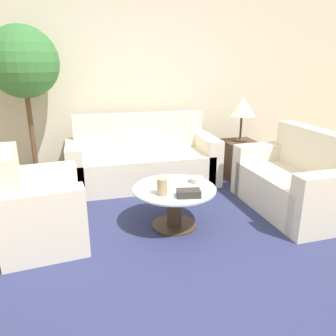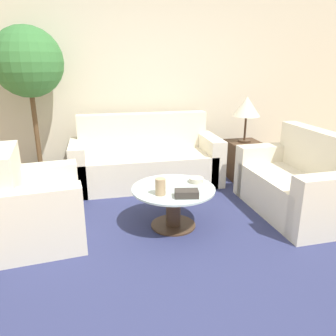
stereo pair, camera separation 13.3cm
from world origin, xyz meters
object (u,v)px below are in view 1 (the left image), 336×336
object	(u,v)px
armchair	(36,212)
potted_plant	(24,74)
coffee_table	(174,202)
book_stack	(189,193)
vase	(162,187)
sofa_main	(143,162)
loveseat	(294,184)
table_lamp	(242,107)
bowl	(196,180)

from	to	relation	value
armchair	potted_plant	xyz separation A→B (m)	(-0.14, 1.36, 1.17)
coffee_table	book_stack	size ratio (longest dim) A/B	3.52
coffee_table	book_stack	distance (m)	0.31
armchair	vase	world-z (taller)	armchair
sofa_main	vase	distance (m)	1.48
coffee_table	potted_plant	world-z (taller)	potted_plant
loveseat	potted_plant	bearing A→B (deg)	-116.70
table_lamp	vase	size ratio (longest dim) A/B	3.93
potted_plant	bowl	distance (m)	2.38
coffee_table	table_lamp	size ratio (longest dim) A/B	1.32
table_lamp	loveseat	bearing A→B (deg)	-85.93
sofa_main	armchair	world-z (taller)	sofa_main
sofa_main	table_lamp	world-z (taller)	table_lamp
sofa_main	bowl	bearing A→B (deg)	-74.38
bowl	loveseat	bearing A→B (deg)	-2.89
coffee_table	bowl	xyz separation A→B (m)	(0.27, 0.10, 0.17)
sofa_main	bowl	xyz separation A→B (m)	(0.34, -1.22, 0.14)
sofa_main	book_stack	world-z (taller)	sofa_main
table_lamp	bowl	world-z (taller)	table_lamp
loveseat	book_stack	size ratio (longest dim) A/B	5.81
armchair	table_lamp	distance (m)	2.99
potted_plant	vase	size ratio (longest dim) A/B	12.65
table_lamp	book_stack	distance (m)	2.04
armchair	table_lamp	world-z (taller)	table_lamp
armchair	vase	distance (m)	1.18
loveseat	book_stack	xyz separation A→B (m)	(-1.35, -0.29, 0.15)
coffee_table	vase	size ratio (longest dim) A/B	5.20
loveseat	bowl	world-z (taller)	loveseat
table_lamp	vase	xyz separation A→B (m)	(-1.49, -1.39, -0.51)
table_lamp	bowl	distance (m)	1.66
sofa_main	armchair	bearing A→B (deg)	-133.77
potted_plant	book_stack	xyz separation A→B (m)	(1.52, -1.64, -1.02)
coffee_table	book_stack	world-z (taller)	book_stack
loveseat	coffee_table	xyz separation A→B (m)	(-1.42, -0.04, -0.03)
coffee_table	bowl	world-z (taller)	bowl
armchair	bowl	distance (m)	1.58
armchair	loveseat	world-z (taller)	loveseat
armchair	potted_plant	size ratio (longest dim) A/B	0.47
sofa_main	loveseat	world-z (taller)	sofa_main
sofa_main	loveseat	size ratio (longest dim) A/B	1.44
loveseat	potted_plant	distance (m)	3.38
table_lamp	vase	world-z (taller)	table_lamp
vase	potted_plant	bearing A→B (deg)	130.13
sofa_main	bowl	distance (m)	1.27
book_stack	table_lamp	bearing A→B (deg)	60.11
loveseat	book_stack	world-z (taller)	loveseat
loveseat	vase	distance (m)	1.60
armchair	vase	size ratio (longest dim) A/B	5.98
table_lamp	vase	bearing A→B (deg)	-136.99
book_stack	bowl	bearing A→B (deg)	70.48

